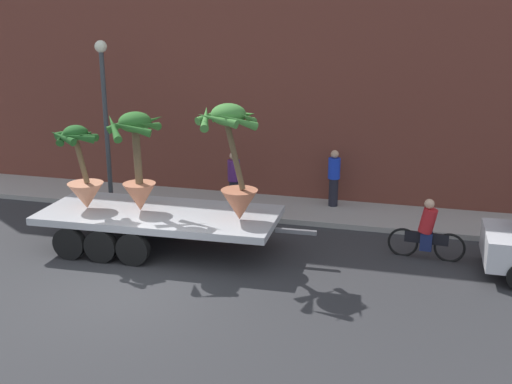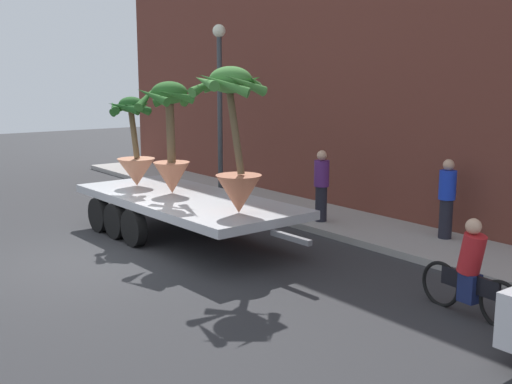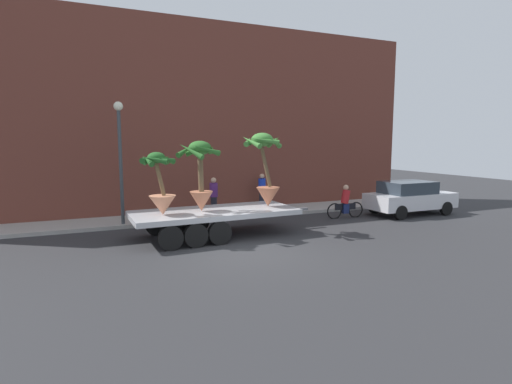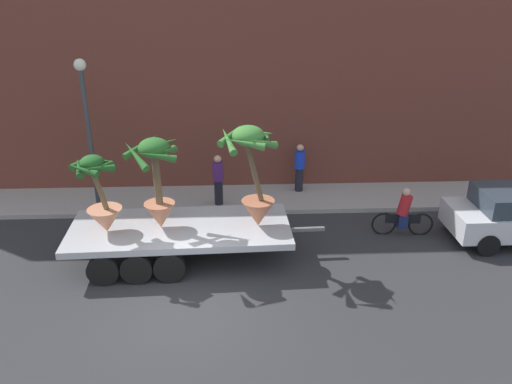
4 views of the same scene
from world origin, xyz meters
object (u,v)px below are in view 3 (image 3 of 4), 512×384
object	(u,v)px
cyclist	(345,203)
parked_car	(409,197)
flatbed_trailer	(208,216)
potted_palm_front	(160,187)
pedestrian_far_left	(214,196)
pedestrian_near_gate	(262,190)
potted_palm_middle	(265,168)
street_lamp	(120,147)
potted_palm_rear	(200,174)

from	to	relation	value
cyclist	parked_car	world-z (taller)	parked_car
flatbed_trailer	cyclist	distance (m)	6.82
potted_palm_front	pedestrian_far_left	bearing A→B (deg)	49.58
pedestrian_near_gate	potted_palm_middle	bearing A→B (deg)	-112.67
cyclist	pedestrian_near_gate	xyz separation A→B (m)	(-2.73, 3.13, 0.37)
flatbed_trailer	street_lamp	distance (m)	4.67
parked_car	pedestrian_far_left	xyz separation A→B (m)	(-8.84, 2.56, 0.22)
potted_palm_middle	cyclist	distance (m)	4.98
flatbed_trailer	potted_palm_rear	distance (m)	1.56
flatbed_trailer	pedestrian_far_left	world-z (taller)	pedestrian_far_left
potted_palm_middle	pedestrian_far_left	bearing A→B (deg)	107.38
potted_palm_rear	pedestrian_far_left	distance (m)	3.77
flatbed_trailer	cyclist	world-z (taller)	cyclist
cyclist	pedestrian_near_gate	world-z (taller)	pedestrian_near_gate
cyclist	pedestrian_far_left	xyz separation A→B (m)	(-5.53, 2.11, 0.37)
flatbed_trailer	potted_palm_rear	xyz separation A→B (m)	(-0.27, -0.03, 1.54)
flatbed_trailer	cyclist	xyz separation A→B (m)	(6.73, 1.09, -0.10)
potted_palm_rear	cyclist	world-z (taller)	potted_palm_rear
potted_palm_rear	potted_palm_middle	bearing A→B (deg)	-0.49
pedestrian_near_gate	cyclist	bearing A→B (deg)	-48.89
potted_palm_middle	pedestrian_near_gate	distance (m)	4.83
cyclist	flatbed_trailer	bearing A→B (deg)	-170.76
pedestrian_far_left	street_lamp	distance (m)	4.47
potted_palm_rear	potted_palm_front	xyz separation A→B (m)	(-1.43, -0.19, -0.39)
flatbed_trailer	potted_palm_front	size ratio (longest dim) A/B	3.27
potted_palm_middle	potted_palm_front	world-z (taller)	potted_palm_middle
parked_car	pedestrian_far_left	distance (m)	9.20
potted_palm_rear	flatbed_trailer	bearing A→B (deg)	5.33
flatbed_trailer	street_lamp	world-z (taller)	street_lamp
potted_palm_front	flatbed_trailer	bearing A→B (deg)	7.20
flatbed_trailer	potted_palm_rear	size ratio (longest dim) A/B	2.79
street_lamp	flatbed_trailer	bearing A→B (deg)	-47.43
potted_palm_middle	parked_car	distance (m)	8.02
potted_palm_middle	cyclist	size ratio (longest dim) A/B	1.51
potted_palm_rear	pedestrian_far_left	world-z (taller)	potted_palm_rear
potted_palm_middle	parked_car	xyz separation A→B (m)	(7.82, 0.69, -1.62)
potted_palm_middle	pedestrian_near_gate	xyz separation A→B (m)	(1.78, 4.27, -1.41)
potted_palm_middle	pedestrian_far_left	world-z (taller)	potted_palm_middle
street_lamp	potted_palm_middle	bearing A→B (deg)	-31.21
potted_palm_middle	cyclist	world-z (taller)	potted_palm_middle
flatbed_trailer	pedestrian_near_gate	bearing A→B (deg)	46.53
potted_palm_front	pedestrian_near_gate	world-z (taller)	potted_palm_front
cyclist	pedestrian_near_gate	size ratio (longest dim) A/B	1.08
potted_palm_rear	cyclist	size ratio (longest dim) A/B	1.35
pedestrian_near_gate	potted_palm_front	bearing A→B (deg)	-142.15
potted_palm_middle	pedestrian_near_gate	size ratio (longest dim) A/B	1.63
potted_palm_rear	pedestrian_far_left	bearing A→B (deg)	65.42
pedestrian_far_left	cyclist	bearing A→B (deg)	-20.87
cyclist	pedestrian_far_left	world-z (taller)	pedestrian_far_left
potted_palm_front	potted_palm_rear	bearing A→B (deg)	7.56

